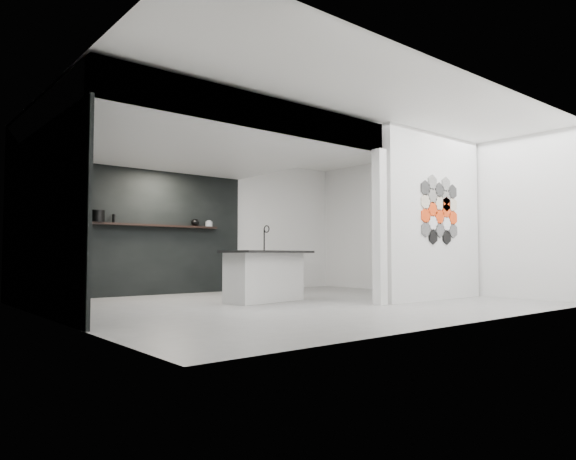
{
  "coord_description": "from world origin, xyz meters",
  "views": [
    {
      "loc": [
        -5.14,
        -6.09,
        0.73
      ],
      "look_at": [
        0.1,
        0.3,
        1.15
      ],
      "focal_mm": 32.0,
      "sensor_mm": 36.0,
      "label": 1
    }
  ],
  "objects_px": {
    "glass_vase": "(209,224)",
    "kitchen_island": "(265,275)",
    "partition_panel": "(434,216)",
    "wall_basin": "(61,247)",
    "kettle": "(195,222)",
    "bottle_dark": "(114,218)",
    "stockpot": "(97,216)",
    "utensil_cup": "(97,219)",
    "glass_bowl": "(209,224)"
  },
  "relations": [
    {
      "from": "glass_vase",
      "to": "kitchen_island",
      "type": "bearing_deg",
      "value": -98.6
    },
    {
      "from": "partition_panel",
      "to": "wall_basin",
      "type": "bearing_deg",
      "value": 161.77
    },
    {
      "from": "kettle",
      "to": "bottle_dark",
      "type": "xyz_separation_m",
      "value": [
        -1.63,
        0.0,
        0.0
      ]
    },
    {
      "from": "partition_panel",
      "to": "kitchen_island",
      "type": "height_order",
      "value": "partition_panel"
    },
    {
      "from": "stockpot",
      "to": "kettle",
      "type": "relative_size",
      "value": 1.51
    },
    {
      "from": "wall_basin",
      "to": "kettle",
      "type": "height_order",
      "value": "kettle"
    },
    {
      "from": "stockpot",
      "to": "bottle_dark",
      "type": "height_order",
      "value": "stockpot"
    },
    {
      "from": "stockpot",
      "to": "kettle",
      "type": "height_order",
      "value": "stockpot"
    },
    {
      "from": "kitchen_island",
      "to": "stockpot",
      "type": "height_order",
      "value": "stockpot"
    },
    {
      "from": "glass_vase",
      "to": "bottle_dark",
      "type": "distance_m",
      "value": 1.94
    },
    {
      "from": "partition_panel",
      "to": "wall_basin",
      "type": "height_order",
      "value": "partition_panel"
    },
    {
      "from": "stockpot",
      "to": "kettle",
      "type": "bearing_deg",
      "value": 0.0
    },
    {
      "from": "wall_basin",
      "to": "bottle_dark",
      "type": "distance_m",
      "value": 2.58
    },
    {
      "from": "partition_panel",
      "to": "utensil_cup",
      "type": "distance_m",
      "value": 5.79
    },
    {
      "from": "kitchen_island",
      "to": "glass_vase",
      "type": "distance_m",
      "value": 2.57
    },
    {
      "from": "kitchen_island",
      "to": "partition_panel",
      "type": "bearing_deg",
      "value": -41.68
    },
    {
      "from": "kettle",
      "to": "utensil_cup",
      "type": "xyz_separation_m",
      "value": [
        -1.93,
        0.0,
        -0.02
      ]
    },
    {
      "from": "glass_bowl",
      "to": "glass_vase",
      "type": "distance_m",
      "value": 0.01
    },
    {
      "from": "utensil_cup",
      "to": "stockpot",
      "type": "bearing_deg",
      "value": 0.0
    },
    {
      "from": "partition_panel",
      "to": "kettle",
      "type": "xyz_separation_m",
      "value": [
        -2.38,
        3.87,
        -0.01
      ]
    },
    {
      "from": "partition_panel",
      "to": "kettle",
      "type": "relative_size",
      "value": 17.02
    },
    {
      "from": "stockpot",
      "to": "bottle_dark",
      "type": "bearing_deg",
      "value": 0.0
    },
    {
      "from": "kitchen_island",
      "to": "glass_vase",
      "type": "bearing_deg",
      "value": 71.58
    },
    {
      "from": "partition_panel",
      "to": "glass_vase",
      "type": "distance_m",
      "value": 4.39
    },
    {
      "from": "wall_basin",
      "to": "glass_vase",
      "type": "relative_size",
      "value": 4.92
    },
    {
      "from": "partition_panel",
      "to": "utensil_cup",
      "type": "relative_size",
      "value": 30.1
    },
    {
      "from": "glass_bowl",
      "to": "bottle_dark",
      "type": "relative_size",
      "value": 0.94
    },
    {
      "from": "kitchen_island",
      "to": "glass_bowl",
      "type": "relative_size",
      "value": 11.65
    },
    {
      "from": "wall_basin",
      "to": "utensil_cup",
      "type": "bearing_deg",
      "value": 60.81
    },
    {
      "from": "kitchen_island",
      "to": "glass_vase",
      "type": "relative_size",
      "value": 13.4
    },
    {
      "from": "stockpot",
      "to": "glass_bowl",
      "type": "xyz_separation_m",
      "value": [
        2.23,
        0.0,
        -0.05
      ]
    },
    {
      "from": "kitchen_island",
      "to": "glass_bowl",
      "type": "bearing_deg",
      "value": 71.58
    },
    {
      "from": "stockpot",
      "to": "utensil_cup",
      "type": "relative_size",
      "value": 2.67
    },
    {
      "from": "kitchen_island",
      "to": "bottle_dark",
      "type": "distance_m",
      "value": 3.0
    },
    {
      "from": "partition_panel",
      "to": "wall_basin",
      "type": "relative_size",
      "value": 4.67
    },
    {
      "from": "bottle_dark",
      "to": "utensil_cup",
      "type": "bearing_deg",
      "value": 180.0
    },
    {
      "from": "wall_basin",
      "to": "glass_bowl",
      "type": "xyz_separation_m",
      "value": [
        3.39,
        2.07,
        0.52
      ]
    },
    {
      "from": "wall_basin",
      "to": "glass_bowl",
      "type": "relative_size",
      "value": 4.27
    },
    {
      "from": "partition_panel",
      "to": "stockpot",
      "type": "bearing_deg",
      "value": 138.09
    },
    {
      "from": "stockpot",
      "to": "glass_vase",
      "type": "relative_size",
      "value": 2.04
    },
    {
      "from": "partition_panel",
      "to": "wall_basin",
      "type": "xyz_separation_m",
      "value": [
        -5.46,
        1.8,
        -0.55
      ]
    },
    {
      "from": "kitchen_island",
      "to": "kettle",
      "type": "relative_size",
      "value": 9.94
    },
    {
      "from": "partition_panel",
      "to": "kitchen_island",
      "type": "xyz_separation_m",
      "value": [
        -2.43,
        1.51,
        -0.98
      ]
    },
    {
      "from": "stockpot",
      "to": "utensil_cup",
      "type": "height_order",
      "value": "stockpot"
    },
    {
      "from": "bottle_dark",
      "to": "glass_vase",
      "type": "bearing_deg",
      "value": 0.0
    },
    {
      "from": "glass_bowl",
      "to": "glass_vase",
      "type": "bearing_deg",
      "value": 0.0
    },
    {
      "from": "kitchen_island",
      "to": "stockpot",
      "type": "relative_size",
      "value": 6.58
    },
    {
      "from": "partition_panel",
      "to": "kettle",
      "type": "distance_m",
      "value": 4.54
    },
    {
      "from": "wall_basin",
      "to": "glass_bowl",
      "type": "height_order",
      "value": "glass_bowl"
    },
    {
      "from": "glass_vase",
      "to": "bottle_dark",
      "type": "xyz_separation_m",
      "value": [
        -1.94,
        0.0,
        0.01
      ]
    }
  ]
}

